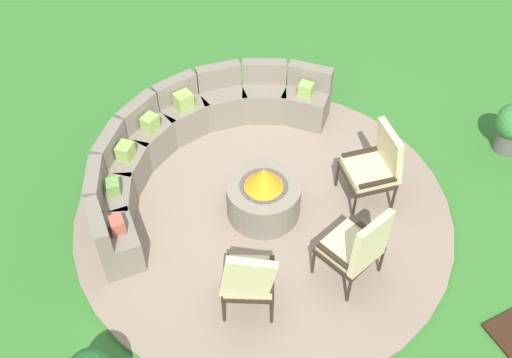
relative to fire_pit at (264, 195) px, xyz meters
name	(u,v)px	position (x,y,z in m)	size (l,w,h in m)	color
ground_plane	(263,214)	(0.00, 0.00, -0.35)	(24.00, 24.00, 0.00)	#387A2D
patio_circle	(263,213)	(0.00, 0.00, -0.32)	(4.62, 4.62, 0.06)	gray
fire_pit	(264,195)	(0.00, 0.00, 0.00)	(0.89, 0.89, 0.75)	gray
curved_stone_bench	(188,140)	(-0.45, 1.26, 0.04)	(3.69, 2.21, 0.82)	gray
lounge_chair_front_left	(248,279)	(-0.76, -1.13, 0.28)	(0.73, 0.75, 1.14)	#2D2319
lounge_chair_front_right	(358,247)	(0.45, -1.29, 0.26)	(0.74, 0.71, 1.09)	#2D2319
lounge_chair_back_left	(376,165)	(1.31, -0.38, 0.26)	(0.68, 0.68, 1.08)	#2D2319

